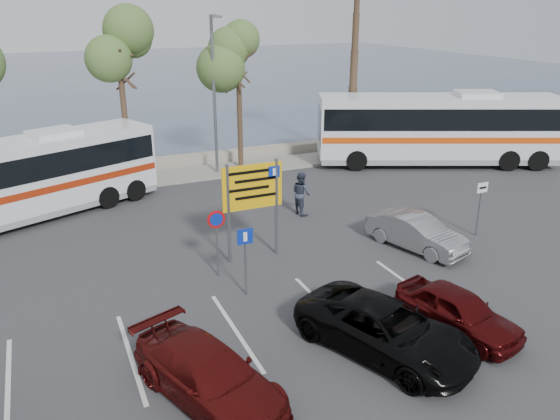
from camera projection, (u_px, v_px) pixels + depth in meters
name	position (u px, v px, depth m)	size (l,w,h in m)	color
ground	(262.00, 305.00, 16.62)	(120.00, 120.00, 0.00)	#37373A
kerb_strip	(160.00, 178.00, 28.55)	(44.00, 2.40, 0.15)	gray
seawall	(152.00, 164.00, 30.18)	(48.00, 0.80, 0.60)	gray
sea	(79.00, 78.00, 67.87)	(140.00, 140.00, 0.00)	#3C4B61
tree_mid	(118.00, 48.00, 25.66)	(3.20, 3.20, 8.00)	#382619
tree_right	(238.00, 55.00, 28.12)	(3.20, 3.20, 7.40)	#382619
street_lamp_right	(214.00, 88.00, 27.69)	(0.45, 1.15, 8.01)	slate
direction_sign	(253.00, 194.00, 18.88)	(2.20, 0.12, 3.60)	slate
sign_no_stop	(217.00, 233.00, 17.87)	(0.60, 0.08, 2.35)	slate
sign_parking	(245.00, 252.00, 16.70)	(0.50, 0.07, 2.25)	slate
sign_taxi	(480.00, 202.00, 21.14)	(0.50, 0.07, 2.20)	slate
lane_markings	(238.00, 330.00, 15.33)	(12.02, 4.20, 0.01)	silver
coach_bus_left	(19.00, 183.00, 22.51)	(11.71, 6.71, 3.63)	silver
coach_bus_right	(437.00, 131.00, 30.64)	(13.27, 7.98, 4.14)	silver
car_maroon	(208.00, 375.00, 12.47)	(1.80, 4.42, 1.28)	#530F0D
car_red	(458.00, 311.00, 15.11)	(1.47, 3.66, 1.25)	#470A0A
suv_black	(385.00, 329.00, 14.17)	(2.25, 4.87, 1.35)	black
car_silver_b	(416.00, 232.00, 20.29)	(1.35, 3.89, 1.28)	gray
pedestrian_far	(301.00, 193.00, 23.57)	(0.92, 0.71, 1.89)	#353C50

